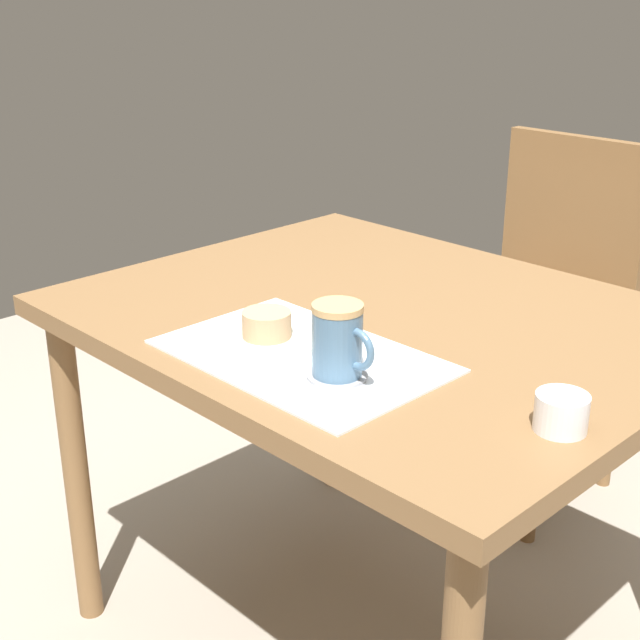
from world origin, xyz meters
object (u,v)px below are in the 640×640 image
(sugar_bowl, at_px, (561,413))
(pastry, at_px, (267,324))
(dining_table, at_px, (379,354))
(coffee_mug, at_px, (339,340))
(wooden_chair, at_px, (541,305))
(pastry_plate, at_px, (267,340))

(sugar_bowl, bearing_deg, pastry, -169.46)
(dining_table, height_order, sugar_bowl, sugar_bowl)
(dining_table, xyz_separation_m, coffee_mug, (0.14, -0.25, 0.14))
(wooden_chair, xyz_separation_m, pastry_plate, (0.12, -1.01, 0.24))
(wooden_chair, distance_m, pastry, 1.05)
(wooden_chair, xyz_separation_m, coffee_mug, (0.29, -1.02, 0.29))
(wooden_chair, xyz_separation_m, pastry, (0.12, -1.01, 0.27))
(pastry, bearing_deg, wooden_chair, 96.71)
(pastry, relative_size, coffee_mug, 0.72)
(wooden_chair, height_order, pastry, wooden_chair)
(pastry_plate, bearing_deg, dining_table, 84.55)
(dining_table, xyz_separation_m, wooden_chair, (-0.14, 0.77, -0.15))
(pastry_plate, height_order, pastry, pastry)
(wooden_chair, height_order, sugar_bowl, wooden_chair)
(dining_table, distance_m, coffee_mug, 0.32)
(coffee_mug, bearing_deg, pastry_plate, 176.61)
(pastry_plate, height_order, coffee_mug, coffee_mug)
(pastry_plate, bearing_deg, sugar_bowl, 10.54)
(wooden_chair, relative_size, coffee_mug, 8.23)
(dining_table, bearing_deg, pastry_plate, -95.45)
(dining_table, distance_m, wooden_chair, 0.80)
(coffee_mug, distance_m, sugar_bowl, 0.32)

